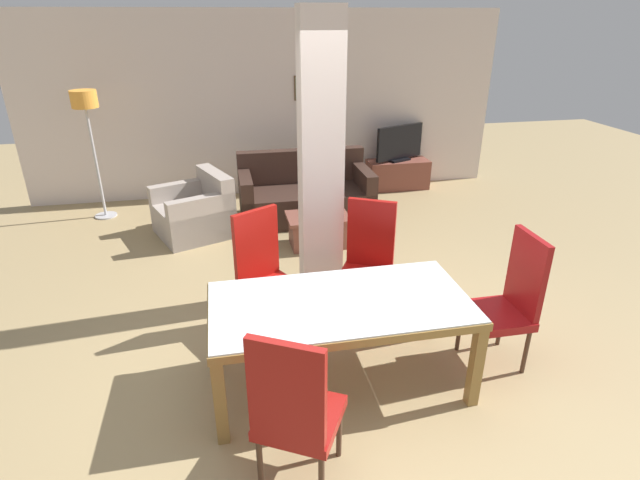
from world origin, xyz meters
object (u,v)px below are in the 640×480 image
Objects in this scene: bottle at (335,208)px; dining_chair_near_left at (294,409)px; tv_stand at (397,174)px; tv_screen at (400,144)px; floor_lamp at (86,112)px; dining_table at (340,316)px; dining_chair_far_left at (265,271)px; dining_chair_head_right at (509,298)px; coffee_table at (318,230)px; armchair at (196,214)px; dining_chair_far_right at (368,259)px; sofa at (305,196)px.

dining_chair_near_left is at bearing -106.78° from bottle.
bottle is at bearing 102.04° from dining_chair_near_left.
bottle is 2.48m from tv_stand.
floor_lamp reaches higher than tv_screen.
dining_chair_near_left is at bearing -115.37° from tv_stand.
dining_table is 1.92× the size of tv_stand.
dining_chair_head_right is (1.84, -0.84, 0.00)m from dining_chair_far_left.
floor_lamp reaches higher than bottle.
armchair is at bearing 156.16° from coffee_table.
dining_chair_far_left reaches higher than coffee_table.
bottle is (0.06, 1.58, -0.10)m from dining_chair_far_right.
floor_lamp is at bearing -11.17° from sofa.
dining_table is 2.24× the size of tv_screen.
dining_chair_far_left is 4.37m from tv_screen.
sofa is (-0.13, 2.61, -0.29)m from dining_chair_far_right.
dining_chair_far_right is at bearing -92.14° from bottle.
dining_table is 4.87m from tv_screen.
coffee_table is at bearing 82.52° from dining_table.
coffee_table is at bearing 166.21° from bottle.
dining_chair_head_right is at bearing -163.56° from armchair.
dining_chair_far_right and dining_chair_far_left have the same top height.
dining_table is at bearing 90.00° from dining_chair_far_left.
bottle reaches higher than tv_stand.
dining_table is 1.70× the size of dining_chair_head_right.
armchair is 3.41m from tv_stand.
floor_lamp reaches higher than armchair.
dining_chair_near_left is at bearing -68.18° from floor_lamp.
dining_chair_far_left is at bearing 30.59° from dining_chair_far_right.
coffee_table is (-1.04, 2.51, -0.38)m from dining_chair_head_right.
dining_chair_far_right is at bearing -166.72° from armchair.
sofa is at bearing 6.71° from tv_screen.
bottle is at bearing -64.07° from dining_chair_far_right.
dining_chair_head_right is 4.43× the size of bottle.
dining_chair_far_right is 2.63m from sofa.
dining_table is 1.70× the size of dining_chair_near_left.
dining_chair_near_left is 5.84m from tv_screen.
dining_chair_head_right is at bearing 163.55° from dining_chair_far_right.
armchair is at bearing 109.87° from dining_table.
dining_chair_far_right reaches higher than bottle.
dining_chair_near_left is at bearing 60.70° from dining_chair_far_left.
dining_chair_near_left is at bearing -118.82° from dining_table.
dining_chair_far_right is at bearing 45.48° from dining_chair_head_right.
bottle reaches higher than coffee_table.
dining_chair_far_right is 1.00× the size of dining_chair_near_left.
dining_table is at bearing -97.48° from coffee_table.
tv_stand is at bearing 65.32° from dining_table.
dining_chair_near_left is 0.62× the size of sofa.
dining_chair_far_right is at bearing -47.44° from floor_lamp.
dining_chair_far_right and dining_chair_head_right have the same top height.
dining_chair_far_right is (0.47, 0.88, -0.01)m from dining_table.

